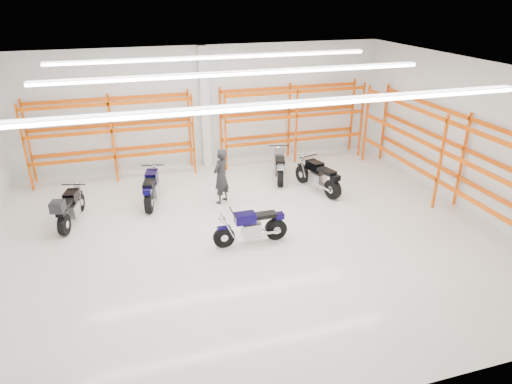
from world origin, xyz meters
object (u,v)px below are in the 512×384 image
object	(u,v)px
motorcycle_back_c	(279,166)
motorcycle_main	(254,227)
motorcycle_back_d	(319,177)
standing_man	(221,176)
motorcycle_back_a	(69,209)
structural_column	(205,108)
motorcycle_back_b	(151,188)

from	to	relation	value
motorcycle_back_c	motorcycle_main	bearing A→B (deg)	-118.10
motorcycle_back_d	standing_man	size ratio (longest dim) A/B	1.22
motorcycle_back_a	standing_man	distance (m)	4.59
motorcycle_back_a	motorcycle_back_c	world-z (taller)	motorcycle_back_a
standing_man	structural_column	size ratio (longest dim) A/B	0.40
motorcycle_main	motorcycle_back_b	distance (m)	4.13
motorcycle_back_a	motorcycle_back_c	xyz separation A→B (m)	(7.01, 1.58, -0.03)
standing_man	structural_column	xyz separation A→B (m)	(0.22, 3.49, 1.35)
motorcycle_main	motorcycle_back_d	bearing A→B (deg)	40.44
motorcycle_back_d	structural_column	size ratio (longest dim) A/B	0.49
motorcycle_main	motorcycle_back_c	world-z (taller)	motorcycle_back_c
structural_column	motorcycle_back_a	bearing A→B (deg)	-141.90
motorcycle_back_c	standing_man	distance (m)	2.80
structural_column	motorcycle_back_d	bearing A→B (deg)	-49.13
motorcycle_back_a	motorcycle_main	bearing A→B (deg)	-27.32
standing_man	motorcycle_main	bearing A→B (deg)	53.77
standing_man	motorcycle_back_c	bearing A→B (deg)	166.84
structural_column	motorcycle_back_c	bearing A→B (deg)	-44.39
motorcycle_back_a	structural_column	distance (m)	6.33
motorcycle_back_a	motorcycle_back_d	world-z (taller)	motorcycle_back_a
structural_column	motorcycle_back_b	bearing A→B (deg)	-129.28
motorcycle_back_b	structural_column	size ratio (longest dim) A/B	0.49
standing_man	structural_column	distance (m)	3.75
motorcycle_back_d	standing_man	world-z (taller)	standing_man
motorcycle_back_b	motorcycle_back_c	distance (m)	4.66
motorcycle_back_c	structural_column	size ratio (longest dim) A/B	0.48
motorcycle_back_c	motorcycle_back_d	bearing A→B (deg)	-57.77
motorcycle_back_b	structural_column	distance (m)	4.14
motorcycle_back_b	motorcycle_back_d	xyz separation A→B (m)	(5.51, -0.71, 0.01)
motorcycle_back_a	motorcycle_back_d	bearing A→B (deg)	0.99
motorcycle_main	motorcycle_back_d	distance (m)	4.06
motorcycle_back_d	structural_column	bearing A→B (deg)	130.87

